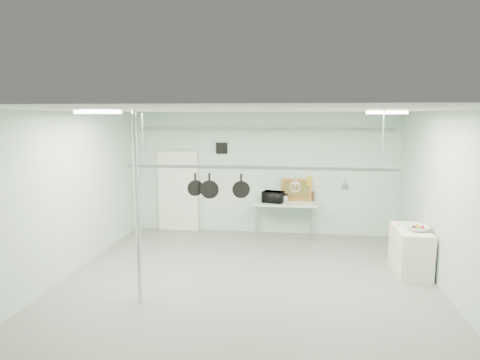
# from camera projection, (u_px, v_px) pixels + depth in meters

# --- Properties ---
(floor) EXTENTS (8.00, 8.00, 0.00)m
(floor) POSITION_uv_depth(u_px,v_px,m) (245.00, 292.00, 7.60)
(floor) COLOR gray
(floor) RESTS_ON ground
(ceiling) EXTENTS (7.00, 8.00, 0.02)m
(ceiling) POSITION_uv_depth(u_px,v_px,m) (245.00, 111.00, 7.12)
(ceiling) COLOR silver
(ceiling) RESTS_ON back_wall
(back_wall) EXTENTS (7.00, 0.02, 3.20)m
(back_wall) POSITION_uv_depth(u_px,v_px,m) (263.00, 173.00, 11.27)
(back_wall) COLOR #A1C2B3
(back_wall) RESTS_ON floor
(right_wall) EXTENTS (0.02, 8.00, 3.20)m
(right_wall) POSITION_uv_depth(u_px,v_px,m) (459.00, 210.00, 6.90)
(right_wall) COLOR #A1C2B3
(right_wall) RESTS_ON floor
(door) EXTENTS (1.10, 0.10, 2.20)m
(door) POSITION_uv_depth(u_px,v_px,m) (178.00, 192.00, 11.60)
(door) COLOR silver
(door) RESTS_ON floor
(wall_vent) EXTENTS (0.30, 0.04, 0.30)m
(wall_vent) POSITION_uv_depth(u_px,v_px,m) (222.00, 148.00, 11.29)
(wall_vent) COLOR black
(wall_vent) RESTS_ON back_wall
(conduit_pipe) EXTENTS (6.60, 0.07, 0.07)m
(conduit_pipe) POSITION_uv_depth(u_px,v_px,m) (263.00, 129.00, 11.00)
(conduit_pipe) COLOR gray
(conduit_pipe) RESTS_ON back_wall
(chrome_pole) EXTENTS (0.08, 0.08, 3.20)m
(chrome_pole) POSITION_uv_depth(u_px,v_px,m) (137.00, 209.00, 6.99)
(chrome_pole) COLOR silver
(chrome_pole) RESTS_ON floor
(prep_table) EXTENTS (1.60, 0.70, 0.91)m
(prep_table) POSITION_uv_depth(u_px,v_px,m) (285.00, 205.00, 10.92)
(prep_table) COLOR #B5D5BF
(prep_table) RESTS_ON floor
(side_cabinet) EXTENTS (0.60, 1.20, 0.90)m
(side_cabinet) POSITION_uv_depth(u_px,v_px,m) (410.00, 251.00, 8.49)
(side_cabinet) COLOR silver
(side_cabinet) RESTS_ON floor
(pot_rack) EXTENTS (4.80, 0.06, 1.00)m
(pot_rack) POSITION_uv_depth(u_px,v_px,m) (258.00, 166.00, 7.53)
(pot_rack) COLOR #B7B7BC
(pot_rack) RESTS_ON ceiling
(light_panel_left) EXTENTS (0.65, 0.30, 0.05)m
(light_panel_left) POSITION_uv_depth(u_px,v_px,m) (98.00, 112.00, 6.62)
(light_panel_left) COLOR white
(light_panel_left) RESTS_ON ceiling
(light_panel_right) EXTENTS (0.65, 0.30, 0.05)m
(light_panel_right) POSITION_uv_depth(u_px,v_px,m) (387.00, 112.00, 7.40)
(light_panel_right) COLOR white
(light_panel_right) RESTS_ON ceiling
(microwave) EXTENTS (0.59, 0.47, 0.29)m
(microwave) POSITION_uv_depth(u_px,v_px,m) (273.00, 197.00, 10.91)
(microwave) COLOR black
(microwave) RESTS_ON prep_table
(coffee_canister) EXTENTS (0.13, 0.13, 0.18)m
(coffee_canister) POSITION_uv_depth(u_px,v_px,m) (285.00, 199.00, 10.92)
(coffee_canister) COLOR silver
(coffee_canister) RESTS_ON prep_table
(painting_large) EXTENTS (0.78, 0.13, 0.58)m
(painting_large) POSITION_uv_depth(u_px,v_px,m) (297.00, 190.00, 11.12)
(painting_large) COLOR #C07833
(painting_large) RESTS_ON prep_table
(painting_small) EXTENTS (0.30, 0.09, 0.25)m
(painting_small) POSITION_uv_depth(u_px,v_px,m) (308.00, 196.00, 11.11)
(painting_small) COLOR #392513
(painting_small) RESTS_ON prep_table
(fruit_bowl) EXTENTS (0.44, 0.44, 0.10)m
(fruit_bowl) POSITION_uv_depth(u_px,v_px,m) (418.00, 228.00, 8.25)
(fruit_bowl) COLOR silver
(fruit_bowl) RESTS_ON side_cabinet
(skillet_left) EXTENTS (0.28, 0.20, 0.40)m
(skillet_left) POSITION_uv_depth(u_px,v_px,m) (195.00, 184.00, 7.73)
(skillet_left) COLOR black
(skillet_left) RESTS_ON pot_rack
(skillet_mid) EXTENTS (0.34, 0.08, 0.45)m
(skillet_mid) POSITION_uv_depth(u_px,v_px,m) (209.00, 186.00, 7.70)
(skillet_mid) COLOR black
(skillet_mid) RESTS_ON pot_rack
(skillet_right) EXTENTS (0.32, 0.12, 0.42)m
(skillet_right) POSITION_uv_depth(u_px,v_px,m) (241.00, 185.00, 7.62)
(skillet_right) COLOR black
(skillet_right) RESTS_ON pot_rack
(whisk) EXTENTS (0.23, 0.23, 0.35)m
(whisk) POSITION_uv_depth(u_px,v_px,m) (295.00, 184.00, 7.49)
(whisk) COLOR silver
(whisk) RESTS_ON pot_rack
(grater) EXTENTS (0.08, 0.03, 0.20)m
(grater) POSITION_uv_depth(u_px,v_px,m) (309.00, 181.00, 7.45)
(grater) COLOR yellow
(grater) RESTS_ON pot_rack
(saucepan) EXTENTS (0.15, 0.12, 0.24)m
(saucepan) POSITION_uv_depth(u_px,v_px,m) (345.00, 183.00, 7.37)
(saucepan) COLOR #A7A7AC
(saucepan) RESTS_ON pot_rack
(fruit_cluster) EXTENTS (0.24, 0.24, 0.09)m
(fruit_cluster) POSITION_uv_depth(u_px,v_px,m) (418.00, 226.00, 8.24)
(fruit_cluster) COLOR #AB0F1B
(fruit_cluster) RESTS_ON fruit_bowl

